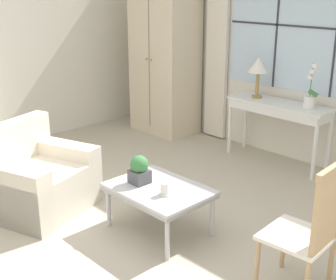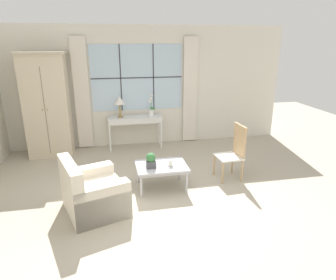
% 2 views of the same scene
% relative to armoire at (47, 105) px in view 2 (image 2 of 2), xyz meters
% --- Properties ---
extents(ground_plane, '(14.00, 14.00, 0.00)m').
position_rel_armoire_xyz_m(ground_plane, '(2.00, -2.65, -1.13)').
color(ground_plane, '#B2A893').
extents(wall_back_windowed, '(7.20, 0.14, 2.80)m').
position_rel_armoire_xyz_m(wall_back_windowed, '(2.00, 0.37, 0.27)').
color(wall_back_windowed, silver).
rests_on(wall_back_windowed, ground_plane).
extents(armoire, '(0.99, 0.66, 2.25)m').
position_rel_armoire_xyz_m(armoire, '(0.00, 0.00, 0.00)').
color(armoire, beige).
rests_on(armoire, ground_plane).
extents(console_table, '(1.28, 0.40, 0.76)m').
position_rel_armoire_xyz_m(console_table, '(1.89, 0.09, -0.46)').
color(console_table, white).
rests_on(console_table, ground_plane).
extents(table_lamp, '(0.26, 0.26, 0.50)m').
position_rel_armoire_xyz_m(table_lamp, '(1.55, 0.09, 0.01)').
color(table_lamp, '#9E7F47').
rests_on(table_lamp, console_table).
extents(potted_orchid, '(0.16, 0.12, 0.52)m').
position_rel_armoire_xyz_m(potted_orchid, '(2.28, 0.09, -0.20)').
color(potted_orchid, white).
rests_on(potted_orchid, console_table).
extents(armchair_upholstered, '(1.06, 1.13, 0.84)m').
position_rel_armoire_xyz_m(armchair_upholstered, '(0.99, -2.65, -0.84)').
color(armchair_upholstered, beige).
rests_on(armchair_upholstered, ground_plane).
extents(side_chair_wooden, '(0.47, 0.47, 1.02)m').
position_rel_armoire_xyz_m(side_chair_wooden, '(3.51, -1.96, -0.57)').
color(side_chair_wooden, white).
rests_on(side_chair_wooden, ground_plane).
extents(coffee_table, '(0.87, 0.64, 0.43)m').
position_rel_armoire_xyz_m(coffee_table, '(2.13, -2.10, -0.75)').
color(coffee_table, '#BCBCC1').
rests_on(coffee_table, ground_plane).
extents(potted_plant_small, '(0.16, 0.16, 0.26)m').
position_rel_armoire_xyz_m(potted_plant_small, '(1.94, -2.16, -0.57)').
color(potted_plant_small, '#4C4C51').
rests_on(potted_plant_small, coffee_table).
extents(pillar_candle, '(0.10, 0.10, 0.12)m').
position_rel_armoire_xyz_m(pillar_candle, '(2.27, -2.17, -0.65)').
color(pillar_candle, silver).
rests_on(pillar_candle, coffee_table).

